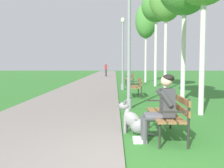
{
  "coord_description": "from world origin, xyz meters",
  "views": [
    {
      "loc": [
        -0.46,
        -3.55,
        1.42
      ],
      "look_at": [
        -0.54,
        3.37,
        0.9
      ],
      "focal_mm": 40.88,
      "sensor_mm": 36.0,
      "label": 1
    }
  ],
  "objects_px": {
    "park_bench_mid": "(136,85)",
    "person_seated_on_near_bench": "(161,105)",
    "park_bench_near": "(169,112)",
    "pedestrian_distant": "(106,70)",
    "dog_grey": "(134,121)",
    "lamp_post_near": "(129,46)",
    "birch_tree_fifth": "(156,7)",
    "birch_tree_sixth": "(146,21)",
    "park_bench_far": "(130,78)",
    "lamp_post_mid": "(123,53)"
  },
  "relations": [
    {
      "from": "park_bench_far",
      "to": "person_seated_on_near_bench",
      "type": "height_order",
      "value": "person_seated_on_near_bench"
    },
    {
      "from": "dog_grey",
      "to": "lamp_post_near",
      "type": "distance_m",
      "value": 3.52
    },
    {
      "from": "park_bench_mid",
      "to": "park_bench_far",
      "type": "relative_size",
      "value": 1.0
    },
    {
      "from": "birch_tree_fifth",
      "to": "park_bench_mid",
      "type": "bearing_deg",
      "value": -107.27
    },
    {
      "from": "park_bench_far",
      "to": "person_seated_on_near_bench",
      "type": "relative_size",
      "value": 1.2
    },
    {
      "from": "park_bench_mid",
      "to": "birch_tree_fifth",
      "type": "height_order",
      "value": "birch_tree_fifth"
    },
    {
      "from": "birch_tree_fifth",
      "to": "lamp_post_mid",
      "type": "bearing_deg",
      "value": -131.99
    },
    {
      "from": "pedestrian_distant",
      "to": "lamp_post_near",
      "type": "bearing_deg",
      "value": -86.08
    },
    {
      "from": "park_bench_mid",
      "to": "birch_tree_fifth",
      "type": "distance_m",
      "value": 7.64
    },
    {
      "from": "person_seated_on_near_bench",
      "to": "pedestrian_distant",
      "type": "bearing_deg",
      "value": 94.25
    },
    {
      "from": "park_bench_mid",
      "to": "dog_grey",
      "type": "bearing_deg",
      "value": -94.94
    },
    {
      "from": "park_bench_near",
      "to": "lamp_post_mid",
      "type": "relative_size",
      "value": 0.37
    },
    {
      "from": "person_seated_on_near_bench",
      "to": "lamp_post_near",
      "type": "bearing_deg",
      "value": 96.29
    },
    {
      "from": "park_bench_far",
      "to": "birch_tree_fifth",
      "type": "height_order",
      "value": "birch_tree_fifth"
    },
    {
      "from": "park_bench_far",
      "to": "pedestrian_distant",
      "type": "xyz_separation_m",
      "value": [
        -2.15,
        12.6,
        0.33
      ]
    },
    {
      "from": "park_bench_near",
      "to": "person_seated_on_near_bench",
      "type": "xyz_separation_m",
      "value": [
        -0.21,
        -0.3,
        0.17
      ]
    },
    {
      "from": "park_bench_mid",
      "to": "person_seated_on_near_bench",
      "type": "xyz_separation_m",
      "value": [
        -0.08,
        -6.71,
        0.17
      ]
    },
    {
      "from": "dog_grey",
      "to": "birch_tree_fifth",
      "type": "height_order",
      "value": "birch_tree_fifth"
    },
    {
      "from": "lamp_post_near",
      "to": "lamp_post_mid",
      "type": "xyz_separation_m",
      "value": [
        -0.01,
        6.31,
        0.1
      ]
    },
    {
      "from": "park_bench_far",
      "to": "birch_tree_fifth",
      "type": "distance_m",
      "value": 5.08
    },
    {
      "from": "park_bench_far",
      "to": "person_seated_on_near_bench",
      "type": "distance_m",
      "value": 13.34
    },
    {
      "from": "dog_grey",
      "to": "person_seated_on_near_bench",
      "type": "bearing_deg",
      "value": -51.09
    },
    {
      "from": "park_bench_mid",
      "to": "lamp_post_mid",
      "type": "relative_size",
      "value": 0.37
    },
    {
      "from": "park_bench_mid",
      "to": "lamp_post_mid",
      "type": "bearing_deg",
      "value": 98.61
    },
    {
      "from": "person_seated_on_near_bench",
      "to": "lamp_post_mid",
      "type": "bearing_deg",
      "value": 92.36
    },
    {
      "from": "park_bench_near",
      "to": "park_bench_mid",
      "type": "distance_m",
      "value": 6.42
    },
    {
      "from": "park_bench_far",
      "to": "lamp_post_mid",
      "type": "relative_size",
      "value": 0.37
    },
    {
      "from": "park_bench_near",
      "to": "dog_grey",
      "type": "xyz_separation_m",
      "value": [
        -0.66,
        0.26,
        -0.25
      ]
    },
    {
      "from": "park_bench_near",
      "to": "lamp_post_mid",
      "type": "bearing_deg",
      "value": 93.67
    },
    {
      "from": "person_seated_on_near_bench",
      "to": "lamp_post_mid",
      "type": "relative_size",
      "value": 0.31
    },
    {
      "from": "park_bench_far",
      "to": "birch_tree_sixth",
      "type": "height_order",
      "value": "birch_tree_sixth"
    },
    {
      "from": "park_bench_mid",
      "to": "birch_tree_sixth",
      "type": "bearing_deg",
      "value": 80.66
    },
    {
      "from": "lamp_post_mid",
      "to": "birch_tree_sixth",
      "type": "distance_m",
      "value": 7.42
    },
    {
      "from": "person_seated_on_near_bench",
      "to": "dog_grey",
      "type": "distance_m",
      "value": 0.84
    },
    {
      "from": "lamp_post_near",
      "to": "birch_tree_fifth",
      "type": "xyz_separation_m",
      "value": [
        2.26,
        8.83,
        3.23
      ]
    },
    {
      "from": "park_bench_near",
      "to": "birch_tree_sixth",
      "type": "distance_m",
      "value": 16.82
    },
    {
      "from": "birch_tree_fifth",
      "to": "birch_tree_sixth",
      "type": "bearing_deg",
      "value": 92.61
    },
    {
      "from": "park_bench_far",
      "to": "birch_tree_fifth",
      "type": "xyz_separation_m",
      "value": [
        1.64,
        -0.89,
        4.73
      ]
    },
    {
      "from": "dog_grey",
      "to": "lamp_post_near",
      "type": "height_order",
      "value": "lamp_post_near"
    },
    {
      "from": "lamp_post_near",
      "to": "birch_tree_fifth",
      "type": "height_order",
      "value": "birch_tree_fifth"
    },
    {
      "from": "park_bench_near",
      "to": "park_bench_far",
      "type": "xyz_separation_m",
      "value": [
        0.01,
        13.04,
        0.0
      ]
    },
    {
      "from": "park_bench_near",
      "to": "pedestrian_distant",
      "type": "height_order",
      "value": "pedestrian_distant"
    },
    {
      "from": "park_bench_near",
      "to": "pedestrian_distant",
      "type": "relative_size",
      "value": 0.91
    },
    {
      "from": "park_bench_mid",
      "to": "birch_tree_fifth",
      "type": "relative_size",
      "value": 0.24
    },
    {
      "from": "birch_tree_sixth",
      "to": "pedestrian_distant",
      "type": "height_order",
      "value": "birch_tree_sixth"
    },
    {
      "from": "birch_tree_fifth",
      "to": "birch_tree_sixth",
      "type": "relative_size",
      "value": 0.99
    },
    {
      "from": "lamp_post_near",
      "to": "person_seated_on_near_bench",
      "type": "bearing_deg",
      "value": -83.71
    },
    {
      "from": "birch_tree_fifth",
      "to": "person_seated_on_near_bench",
      "type": "bearing_deg",
      "value": -98.5
    },
    {
      "from": "park_bench_far",
      "to": "birch_tree_sixth",
      "type": "distance_m",
      "value": 5.63
    },
    {
      "from": "park_bench_mid",
      "to": "dog_grey",
      "type": "distance_m",
      "value": 6.18
    }
  ]
}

